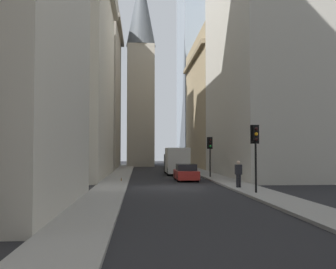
% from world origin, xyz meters
% --- Properties ---
extents(ground_plane, '(135.00, 135.00, 0.00)m').
position_xyz_m(ground_plane, '(0.00, 0.00, 0.00)').
color(ground_plane, black).
extents(sidewalk_right, '(90.00, 2.20, 0.14)m').
position_xyz_m(sidewalk_right, '(0.00, 4.50, 0.07)').
color(sidewalk_right, gray).
rests_on(sidewalk_right, ground_plane).
extents(sidewalk_left, '(90.00, 2.20, 0.14)m').
position_xyz_m(sidewalk_left, '(0.00, -4.50, 0.07)').
color(sidewalk_left, gray).
rests_on(sidewalk_left, ground_plane).
extents(building_left_far, '(19.98, 10.50, 18.80)m').
position_xyz_m(building_left_far, '(30.71, -10.59, 9.41)').
color(building_left_far, '#9E8966').
rests_on(building_left_far, ground_plane).
extents(building_left_midfar, '(19.28, 10.50, 30.73)m').
position_xyz_m(building_left_midfar, '(10.93, -10.59, 15.38)').
color(building_left_midfar, '#B7B2A5').
rests_on(building_left_midfar, ground_plane).
extents(building_right_far, '(14.60, 10.50, 23.46)m').
position_xyz_m(building_right_far, '(30.12, 10.59, 11.74)').
color(building_right_far, gray).
rests_on(building_right_far, ground_plane).
extents(building_right_midfar, '(17.08, 10.50, 22.01)m').
position_xyz_m(building_right_midfar, '(10.87, 10.59, 11.01)').
color(building_right_midfar, beige).
rests_on(building_right_midfar, ground_plane).
extents(glass_tower_distant, '(16.24, 14.00, 64.83)m').
position_xyz_m(glass_tower_distant, '(50.01, -12.60, 32.42)').
color(glass_tower_distant, '#93A3B2').
rests_on(glass_tower_distant, ground_plane).
extents(church_spire, '(4.82, 4.82, 32.41)m').
position_xyz_m(church_spire, '(36.95, 2.33, 16.95)').
color(church_spire, '#A8A091').
rests_on(church_spire, ground_plane).
extents(delivery_truck, '(6.46, 2.25, 2.84)m').
position_xyz_m(delivery_truck, '(14.90, -1.40, 1.46)').
color(delivery_truck, silver).
rests_on(delivery_truck, ground_plane).
extents(sedan_red, '(4.30, 1.78, 1.42)m').
position_xyz_m(sedan_red, '(6.17, -1.40, 0.66)').
color(sedan_red, maroon).
rests_on(sedan_red, ground_plane).
extents(traffic_light_foreground, '(0.43, 0.52, 3.92)m').
position_xyz_m(traffic_light_foreground, '(-4.75, -4.14, 3.02)').
color(traffic_light_foreground, black).
rests_on(traffic_light_foreground, sidewalk_left).
extents(traffic_light_midblock, '(0.43, 0.52, 3.67)m').
position_xyz_m(traffic_light_midblock, '(8.82, -3.97, 2.83)').
color(traffic_light_midblock, black).
rests_on(traffic_light_midblock, sidewalk_left).
extents(pedestrian, '(0.26, 0.44, 1.75)m').
position_xyz_m(pedestrian, '(-1.60, -3.93, 1.10)').
color(pedestrian, black).
rests_on(pedestrian, sidewalk_left).
extents(discarded_bottle, '(0.07, 0.07, 0.27)m').
position_xyz_m(discarded_bottle, '(4.44, 4.00, 0.25)').
color(discarded_bottle, brown).
rests_on(discarded_bottle, sidewalk_right).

